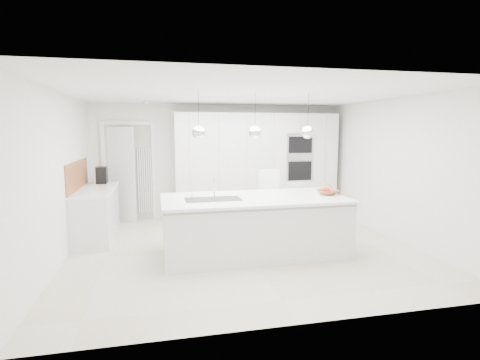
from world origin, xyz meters
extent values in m
plane|color=beige|center=(0.00, 0.00, 0.00)|extent=(5.50, 5.50, 0.00)
plane|color=white|center=(0.00, 2.50, 1.25)|extent=(5.50, 0.00, 5.50)
plane|color=white|center=(-2.75, 0.00, 1.25)|extent=(0.00, 5.00, 5.00)
plane|color=white|center=(0.00, 0.00, 2.50)|extent=(5.50, 5.50, 0.00)
cube|color=silver|center=(0.80, 2.20, 1.15)|extent=(3.60, 0.60, 2.30)
cube|color=white|center=(-2.20, 2.42, 1.00)|extent=(0.76, 0.38, 2.00)
cube|color=silver|center=(-2.45, 1.20, 0.43)|extent=(0.60, 1.80, 0.86)
cube|color=white|center=(-2.45, 1.20, 0.88)|extent=(0.62, 1.82, 0.04)
cube|color=#A05C34|center=(-2.74, 1.20, 1.15)|extent=(0.02, 1.80, 0.50)
cube|color=silver|center=(0.10, -0.30, 0.43)|extent=(2.80, 1.20, 0.86)
cube|color=white|center=(0.10, -0.25, 0.88)|extent=(2.84, 1.40, 0.04)
cylinder|color=white|center=(-0.50, -0.10, 1.05)|extent=(0.02, 0.02, 0.30)
sphere|color=white|center=(-0.75, -0.30, 1.90)|extent=(0.20, 0.20, 0.20)
sphere|color=white|center=(0.10, -0.30, 1.90)|extent=(0.20, 0.20, 0.20)
sphere|color=white|center=(0.95, -0.30, 1.90)|extent=(0.20, 0.20, 0.20)
imported|color=#A05C34|center=(1.32, -0.29, 0.94)|extent=(0.36, 0.36, 0.08)
cube|color=black|center=(-2.43, 1.90, 1.06)|extent=(0.20, 0.31, 0.32)
sphere|color=red|center=(1.34, -0.25, 0.97)|extent=(0.08, 0.08, 0.08)
sphere|color=red|center=(1.31, -0.25, 0.97)|extent=(0.08, 0.08, 0.08)
sphere|color=red|center=(1.31, -0.34, 0.97)|extent=(0.08, 0.08, 0.08)
torus|color=gold|center=(1.30, -0.29, 1.02)|extent=(0.25, 0.18, 0.22)
camera|label=1|loc=(-1.35, -5.81, 1.93)|focal=28.00mm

